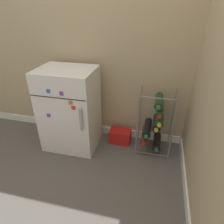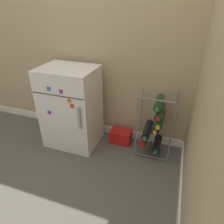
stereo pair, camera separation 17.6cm
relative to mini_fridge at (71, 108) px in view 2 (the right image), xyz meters
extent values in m
plane|color=#56544F|center=(0.37, -0.41, -0.44)|extent=(14.00, 14.00, 0.00)
cube|color=tan|center=(0.37, 0.32, 0.81)|extent=(6.69, 0.06, 2.50)
cube|color=white|center=(0.37, 0.28, -0.40)|extent=(6.69, 0.01, 0.09)
cube|color=white|center=(0.00, 0.00, 0.00)|extent=(0.57, 0.44, 0.89)
cube|color=#2D2D2D|center=(0.00, -0.22, 0.24)|extent=(0.56, 0.00, 0.01)
cube|color=#9E9EA3|center=(0.22, -0.24, 0.04)|extent=(0.02, 0.02, 0.23)
cube|color=orange|center=(0.13, -0.23, 0.21)|extent=(0.04, 0.01, 0.04)
cube|color=red|center=(0.15, -0.23, 0.16)|extent=(0.04, 0.01, 0.04)
cube|color=purple|center=(-0.12, -0.23, 0.04)|extent=(0.04, 0.01, 0.04)
cube|color=blue|center=(-0.08, -0.23, 0.30)|extent=(0.04, 0.01, 0.04)
cube|color=purple|center=(0.05, -0.23, 0.29)|extent=(0.04, 0.01, 0.04)
cylinder|color=slate|center=(0.73, -0.02, -0.09)|extent=(0.01, 0.01, 0.70)
cylinder|color=slate|center=(1.07, -0.02, -0.09)|extent=(0.01, 0.01, 0.70)
cylinder|color=slate|center=(0.73, 0.22, -0.09)|extent=(0.01, 0.01, 0.70)
cylinder|color=slate|center=(1.07, 0.22, -0.09)|extent=(0.01, 0.01, 0.70)
cylinder|color=slate|center=(0.90, -0.02, -0.42)|extent=(0.34, 0.01, 0.01)
cylinder|color=slate|center=(0.90, -0.02, 0.24)|extent=(0.34, 0.01, 0.01)
cylinder|color=black|center=(0.95, 0.10, -0.33)|extent=(0.08, 0.26, 0.08)
cylinder|color=#2D7033|center=(0.95, -0.04, -0.33)|extent=(0.04, 0.02, 0.04)
cylinder|color=#56231E|center=(0.81, 0.10, -0.26)|extent=(0.08, 0.29, 0.08)
cylinder|color=red|center=(0.81, -0.06, -0.26)|extent=(0.04, 0.02, 0.04)
cylinder|color=black|center=(0.83, 0.10, -0.17)|extent=(0.08, 0.30, 0.08)
cylinder|color=#2D7033|center=(0.83, -0.06, -0.17)|extent=(0.04, 0.02, 0.04)
cylinder|color=black|center=(0.92, 0.10, -0.09)|extent=(0.08, 0.27, 0.08)
cylinder|color=gold|center=(0.92, -0.04, -0.09)|extent=(0.04, 0.02, 0.04)
cylinder|color=#19381E|center=(0.94, 0.10, -0.02)|extent=(0.08, 0.30, 0.08)
cylinder|color=gold|center=(0.94, -0.06, -0.02)|extent=(0.04, 0.02, 0.04)
cylinder|color=#19381E|center=(0.93, 0.10, 0.07)|extent=(0.08, 0.28, 0.08)
cylinder|color=red|center=(0.93, -0.05, 0.07)|extent=(0.04, 0.02, 0.04)
cylinder|color=#19381E|center=(0.91, 0.10, 0.16)|extent=(0.08, 0.26, 0.08)
cylinder|color=#2D7033|center=(0.91, -0.04, 0.16)|extent=(0.04, 0.02, 0.04)
cube|color=red|center=(0.53, 0.15, -0.36)|extent=(0.24, 0.15, 0.16)
camera|label=1|loc=(0.88, -1.71, 1.02)|focal=32.00mm
camera|label=2|loc=(1.04, -1.66, 1.02)|focal=32.00mm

